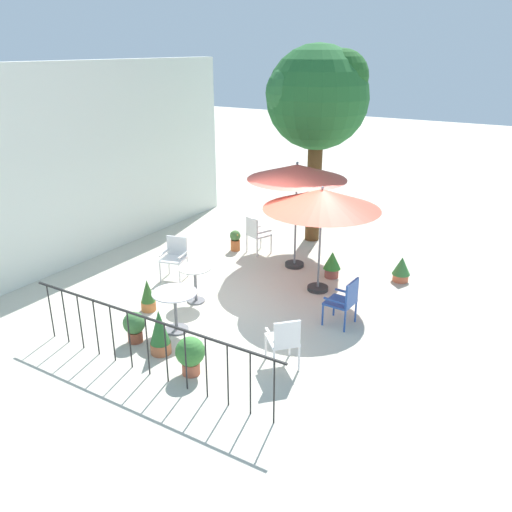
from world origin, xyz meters
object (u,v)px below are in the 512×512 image
patio_umbrella_1 (297,173)px  potted_plant_0 (190,354)px  potted_plant_3 (401,269)px  potted_plant_6 (332,263)px  cafe_table_1 (175,304)px  patio_umbrella_0 (322,200)px  potted_plant_2 (160,332)px  potted_plant_5 (134,325)px  cafe_table_0 (195,278)px  patio_chair_2 (256,233)px  patio_chair_0 (345,299)px  patio_chair_1 (284,339)px  potted_plant_4 (235,240)px  shade_tree (317,98)px  patio_chair_3 (175,255)px  potted_plant_1 (148,295)px

patio_umbrella_1 → potted_plant_0: size_ratio=3.90×
patio_umbrella_1 → potted_plant_3: bearing=-79.0°
potted_plant_6 → cafe_table_1: bearing=158.6°
patio_umbrella_0 → potted_plant_2: size_ratio=2.97×
potted_plant_5 → cafe_table_0: bearing=1.6°
cafe_table_0 → patio_umbrella_1: bearing=-17.5°
cafe_table_1 → patio_chair_2: bearing=10.7°
potted_plant_3 → patio_chair_2: bearing=93.3°
potted_plant_0 → patio_chair_0: bearing=-27.9°
patio_umbrella_1 → patio_chair_0: 3.35m
patio_umbrella_0 → potted_plant_6: patio_umbrella_0 is taller
potted_plant_6 → patio_chair_1: bearing=-167.8°
potted_plant_0 → potted_plant_6: (4.59, -0.36, -0.03)m
patio_chair_1 → potted_plant_2: patio_chair_1 is taller
potted_plant_6 → potted_plant_2: bearing=165.1°
cafe_table_1 → potted_plant_5: cafe_table_1 is taller
potted_plant_0 → potted_plant_4: bearing=26.1°
potted_plant_5 → cafe_table_1: bearing=-27.6°
patio_chair_1 → potted_plant_6: (3.69, 0.79, -0.19)m
cafe_table_0 → potted_plant_4: bearing=17.9°
patio_chair_0 → potted_plant_3: bearing=-7.0°
shade_tree → potted_plant_0: 7.50m
shade_tree → patio_chair_0: size_ratio=5.38×
potted_plant_3 → potted_plant_4: 4.13m
patio_chair_2 → potted_plant_6: size_ratio=1.54×
patio_chair_1 → patio_chair_3: (1.87, 3.73, 0.02)m
patio_umbrella_0 → potted_plant_6: 1.81m
patio_chair_0 → cafe_table_1: bearing=125.1°
patio_umbrella_0 → potted_plant_0: (-3.81, 0.39, -1.61)m
cafe_table_0 → patio_chair_1: size_ratio=0.82×
cafe_table_0 → patio_chair_3: patio_chair_3 is taller
patio_umbrella_1 → potted_plant_2: 4.86m
potted_plant_0 → potted_plant_5: size_ratio=1.13×
potted_plant_1 → patio_chair_1: bearing=-96.7°
patio_chair_2 → potted_plant_3: patio_chair_2 is taller
potted_plant_0 → potted_plant_3: bearing=-18.5°
potted_plant_3 → potted_plant_5: same height
patio_umbrella_0 → potted_plant_3: (1.37, -1.35, -1.67)m
potted_plant_1 → potted_plant_0: bearing=-122.1°
potted_plant_4 → potted_plant_2: bearing=-161.2°
potted_plant_1 → potted_plant_2: potted_plant_2 is taller
patio_umbrella_1 → potted_plant_0: bearing=-172.4°
patio_chair_0 → potted_plant_0: bearing=152.1°
patio_chair_2 → potted_plant_1: (-3.70, 0.20, -0.22)m
patio_chair_0 → potted_plant_1: 3.74m
potted_plant_1 → potted_plant_3: (3.91, -3.76, -0.02)m
shade_tree → patio_chair_1: (-5.76, -2.28, -3.09)m
patio_umbrella_0 → cafe_table_0: size_ratio=3.18×
potted_plant_1 → cafe_table_1: bearing=-108.8°
patio_umbrella_1 → potted_plant_3: patio_umbrella_1 is taller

